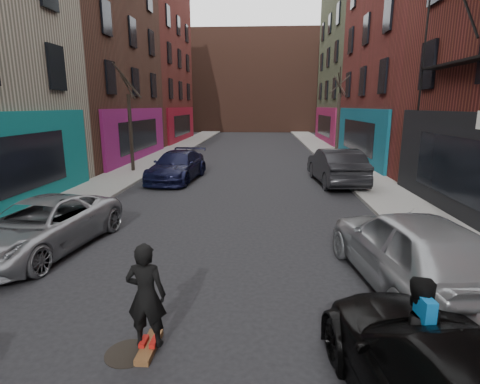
# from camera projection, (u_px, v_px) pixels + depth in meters

# --- Properties ---
(sidewalk_left) EXTENTS (2.50, 84.00, 0.13)m
(sidewalk_left) POSITION_uv_depth(u_px,v_px,m) (179.00, 148.00, 32.76)
(sidewalk_left) COLOR gray
(sidewalk_left) RESTS_ON ground
(sidewalk_right) EXTENTS (2.50, 84.00, 0.13)m
(sidewalk_right) POSITION_uv_depth(u_px,v_px,m) (323.00, 149.00, 32.03)
(sidewalk_right) COLOR gray
(sidewalk_right) RESTS_ON ground
(building_far) EXTENTS (40.00, 10.00, 14.00)m
(building_far) POSITION_uv_depth(u_px,v_px,m) (256.00, 83.00, 56.12)
(building_far) COLOR #47281E
(building_far) RESTS_ON ground
(tree_left_far) EXTENTS (2.00, 2.00, 6.50)m
(tree_left_far) POSITION_uv_depth(u_px,v_px,m) (129.00, 111.00, 20.34)
(tree_left_far) COLOR black
(tree_left_far) RESTS_ON sidewalk_left
(tree_right_far) EXTENTS (2.00, 2.00, 6.80)m
(tree_right_far) POSITION_uv_depth(u_px,v_px,m) (339.00, 108.00, 25.42)
(tree_right_far) COLOR black
(tree_right_far) RESTS_ON sidewalk_right
(parked_left_far) EXTENTS (2.88, 5.10, 1.34)m
(parked_left_far) POSITION_uv_depth(u_px,v_px,m) (41.00, 226.00, 9.59)
(parked_left_far) COLOR gray
(parked_left_far) RESTS_ON ground
(parked_left_end) EXTENTS (2.54, 5.21, 1.46)m
(parked_left_end) POSITION_uv_depth(u_px,v_px,m) (177.00, 166.00, 18.75)
(parked_left_end) COLOR black
(parked_left_end) RESTS_ON ground
(parked_right_far) EXTENTS (2.62, 5.18, 1.69)m
(parked_right_far) POSITION_uv_depth(u_px,v_px,m) (412.00, 249.00, 7.56)
(parked_right_far) COLOR #999DA1
(parked_right_far) RESTS_ON ground
(parked_right_end) EXTENTS (2.17, 5.30, 1.71)m
(parked_right_end) POSITION_uv_depth(u_px,v_px,m) (336.00, 166.00, 17.92)
(parked_right_end) COLOR black
(parked_right_end) RESTS_ON ground
(skateboard) EXTENTS (0.23, 0.80, 0.10)m
(skateboard) POSITION_uv_depth(u_px,v_px,m) (149.00, 347.00, 5.77)
(skateboard) COLOR brown
(skateboard) RESTS_ON ground
(skateboarder) EXTENTS (0.60, 0.40, 1.64)m
(skateboarder) POSITION_uv_depth(u_px,v_px,m) (146.00, 295.00, 5.58)
(skateboarder) COLOR black
(skateboarder) RESTS_ON skateboard
(pedestrian) EXTENTS (0.86, 0.70, 1.65)m
(pedestrian) POSITION_uv_depth(u_px,v_px,m) (413.00, 337.00, 4.73)
(pedestrian) COLOR black
(pedestrian) RESTS_ON ground
(manhole) EXTENTS (0.80, 0.80, 0.01)m
(manhole) POSITION_uv_depth(u_px,v_px,m) (128.00, 353.00, 5.69)
(manhole) COLOR black
(manhole) RESTS_ON ground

